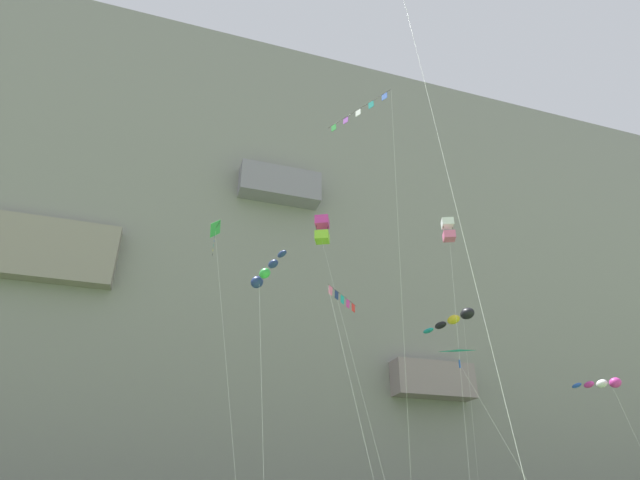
% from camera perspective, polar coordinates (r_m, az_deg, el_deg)
% --- Properties ---
extents(cliff_face, '(180.00, 25.76, 65.84)m').
position_cam_1_polar(cliff_face, '(75.25, -6.92, -3.15)').
color(cliff_face, gray).
rests_on(cliff_face, ground).
extents(kite_windsock_low_left, '(1.63, 5.65, 11.79)m').
position_cam_1_polar(kite_windsock_low_left, '(50.90, 28.82, -13.75)').
color(kite_windsock_low_left, '#CC3399').
rests_on(kite_windsock_low_left, ground).
extents(kite_windsock_near_cliff, '(2.38, 6.66, 17.42)m').
position_cam_1_polar(kite_windsock_near_cliff, '(48.09, 14.68, -8.47)').
color(kite_windsock_near_cliff, black).
rests_on(kite_windsock_near_cliff, ground).
extents(kite_banner_low_right, '(3.21, 5.77, 30.18)m').
position_cam_1_polar(kite_banner_low_right, '(41.44, 4.58, 12.48)').
color(kite_banner_low_right, black).
rests_on(kite_banner_low_right, ground).
extents(kite_box_low_center, '(3.53, 3.38, 24.76)m').
position_cam_1_polar(kite_box_low_center, '(46.96, 14.01, 1.08)').
color(kite_box_low_center, white).
rests_on(kite_box_low_center, ground).
extents(kite_box_upper_left, '(3.29, 5.74, 21.55)m').
position_cam_1_polar(kite_box_upper_left, '(38.92, 0.24, 1.14)').
color(kite_box_upper_left, '#CC3399').
rests_on(kite_box_upper_left, ground).
extents(kite_windsock_upper_right, '(1.28, 4.45, 13.29)m').
position_cam_1_polar(kite_windsock_upper_right, '(27.74, -6.20, -3.81)').
color(kite_windsock_upper_right, navy).
rests_on(kite_windsock_upper_right, ground).
extents(kite_diamond_front_field, '(2.65, 6.01, 19.45)m').
position_cam_1_polar(kite_diamond_front_field, '(35.04, -11.42, 0.07)').
color(kite_diamond_front_field, green).
rests_on(kite_diamond_front_field, ground).
extents(kite_delta_far_left, '(3.58, 4.31, 10.25)m').
position_cam_1_polar(kite_delta_far_left, '(34.25, 15.32, -12.77)').
color(kite_delta_far_left, teal).
rests_on(kite_delta_far_left, ground).
extents(kite_banner_mid_right, '(2.70, 7.35, 12.58)m').
position_cam_1_polar(kite_banner_mid_right, '(28.95, 2.63, -7.50)').
color(kite_banner_mid_right, black).
rests_on(kite_banner_mid_right, ground).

